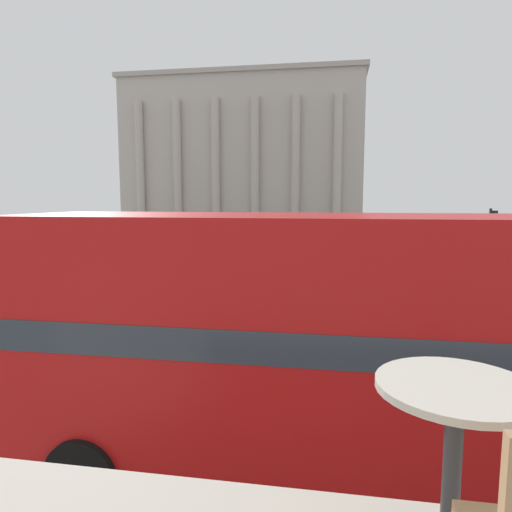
{
  "coord_description": "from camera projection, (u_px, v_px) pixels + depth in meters",
  "views": [
    {
      "loc": [
        0.13,
        -2.09,
        4.45
      ],
      "look_at": [
        -2.87,
        15.65,
        2.2
      ],
      "focal_mm": 32.0,
      "sensor_mm": 36.0,
      "label": 1
    }
  ],
  "objects": [
    {
      "name": "double_decker_bus",
      "position": [
        370.0,
        339.0,
        6.85
      ],
      "size": [
        10.9,
        2.76,
        4.22
      ],
      "rotation": [
        0.0,
        0.0,
        0.04
      ],
      "color": "black",
      "rests_on": "ground_plane"
    },
    {
      "name": "cafe_dining_table",
      "position": [
        454.0,
        433.0,
        1.74
      ],
      "size": [
        0.6,
        0.6,
        0.73
      ],
      "color": "#2D2D30",
      "rests_on": "cafe_floor_slab"
    },
    {
      "name": "plaza_building_left",
      "position": [
        245.0,
        159.0,
        53.89
      ],
      "size": [
        27.55,
        11.31,
        18.29
      ],
      "color": "#BCB2A8",
      "rests_on": "ground_plane"
    },
    {
      "name": "traffic_light_mid",
      "position": [
        392.0,
        255.0,
        17.01
      ],
      "size": [
        0.42,
        0.24,
        3.65
      ],
      "color": "black",
      "rests_on": "ground_plane"
    },
    {
      "name": "traffic_light_far",
      "position": [
        491.0,
        238.0,
        21.41
      ],
      "size": [
        0.42,
        0.24,
        4.02
      ],
      "color": "black",
      "rests_on": "ground_plane"
    },
    {
      "name": "car_white",
      "position": [
        461.0,
        256.0,
        30.15
      ],
      "size": [
        4.2,
        1.93,
        1.35
      ],
      "rotation": [
        0.0,
        0.0,
        5.02
      ],
      "color": "black",
      "rests_on": "ground_plane"
    },
    {
      "name": "car_maroon",
      "position": [
        192.0,
        271.0,
        23.95
      ],
      "size": [
        4.2,
        1.93,
        1.35
      ],
      "rotation": [
        0.0,
        0.0,
        5.55
      ],
      "color": "black",
      "rests_on": "ground_plane"
    }
  ]
}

